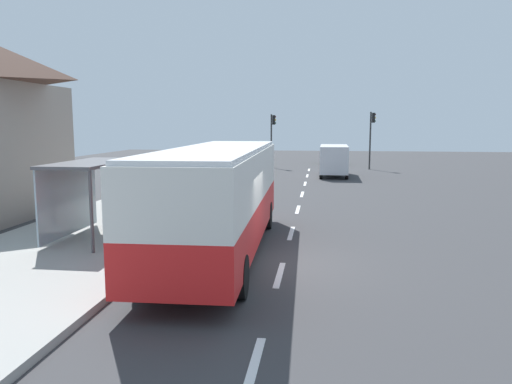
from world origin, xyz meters
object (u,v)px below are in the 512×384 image
object	(u,v)px
recycling_bin_blue	(150,224)
white_van	(334,158)
bus	(219,194)
recycling_bin_orange	(143,229)
bus_shelter	(83,179)
traffic_light_near_side	(372,131)
recycling_bin_green	(164,216)
sedan_near	(332,156)
recycling_bin_yellow	(157,220)
traffic_light_far_side	(272,132)

from	to	relation	value
recycling_bin_blue	white_van	bearing A→B (deg)	73.93
bus	recycling_bin_orange	distance (m)	2.77
bus	bus_shelter	world-z (taller)	bus
traffic_light_near_side	white_van	bearing A→B (deg)	-118.12
recycling_bin_green	traffic_light_near_side	size ratio (longest dim) A/B	0.19
sedan_near	bus_shelter	xyz separation A→B (m)	(-8.71, -34.25, 1.31)
recycling_bin_orange	recycling_bin_blue	size ratio (longest dim) A/B	1.00
recycling_bin_yellow	traffic_light_near_side	bearing A→B (deg)	70.70
recycling_bin_orange	recycling_bin_yellow	size ratio (longest dim) A/B	1.00
bus_shelter	recycling_bin_blue	bearing A→B (deg)	1.04
recycling_bin_green	bus_shelter	world-z (taller)	bus_shelter
sedan_near	recycling_bin_green	bearing A→B (deg)	-101.21
recycling_bin_yellow	traffic_light_far_side	world-z (taller)	traffic_light_far_side
bus	sedan_near	bearing A→B (deg)	83.49
bus	recycling_bin_green	size ratio (longest dim) A/B	11.66
bus	traffic_light_near_side	world-z (taller)	traffic_light_near_side
traffic_light_far_side	recycling_bin_yellow	bearing A→B (deg)	-92.22
recycling_bin_green	recycling_bin_blue	bearing A→B (deg)	-90.00
traffic_light_far_side	recycling_bin_orange	bearing A→B (deg)	-92.11
sedan_near	recycling_bin_orange	size ratio (longest dim) A/B	4.65
white_van	traffic_light_near_side	bearing A→B (deg)	61.88
recycling_bin_blue	bus_shelter	size ratio (longest dim) A/B	0.24
bus	recycling_bin_blue	xyz separation A→B (m)	(-2.49, 0.96, -1.19)
bus	white_van	world-z (taller)	bus
sedan_near	white_van	bearing A→B (deg)	-90.48
bus	traffic_light_far_side	bearing A→B (deg)	92.63
traffic_light_far_side	sedan_near	bearing A→B (deg)	42.89
sedan_near	recycling_bin_blue	world-z (taller)	sedan_near
recycling_bin_blue	bus	bearing A→B (deg)	-21.12
recycling_bin_blue	traffic_light_near_side	world-z (taller)	traffic_light_near_side
bus	bus_shelter	xyz separation A→B (m)	(-4.70, 0.92, 0.25)
traffic_light_near_side	bus	bearing A→B (deg)	-103.81
bus	traffic_light_far_side	distance (m)	30.22
bus_shelter	sedan_near	bearing A→B (deg)	75.73
sedan_near	recycling_bin_green	distance (m)	33.45
recycling_bin_yellow	traffic_light_near_side	world-z (taller)	traffic_light_near_side
bus	recycling_bin_yellow	bearing A→B (deg)	146.27
bus	recycling_bin_green	distance (m)	3.63
recycling_bin_blue	bus_shelter	bearing A→B (deg)	-178.96
recycling_bin_green	white_van	bearing A→B (deg)	72.91
recycling_bin_blue	traffic_light_near_side	xyz separation A→B (m)	(9.70, 28.39, 2.62)
sedan_near	traffic_light_near_side	bearing A→B (deg)	-61.17
recycling_bin_orange	traffic_light_near_side	size ratio (longest dim) A/B	0.19
bus	recycling_bin_orange	xyz separation A→B (m)	(-2.49, 0.26, -1.19)
recycling_bin_yellow	bus_shelter	xyz separation A→B (m)	(-2.21, -0.74, 1.44)
recycling_bin_yellow	traffic_light_near_side	distance (m)	29.46
sedan_near	traffic_light_near_side	world-z (taller)	traffic_light_near_side
sedan_near	recycling_bin_orange	world-z (taller)	sedan_near
recycling_bin_green	bus_shelter	bearing A→B (deg)	-146.94
sedan_near	recycling_bin_yellow	world-z (taller)	sedan_near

